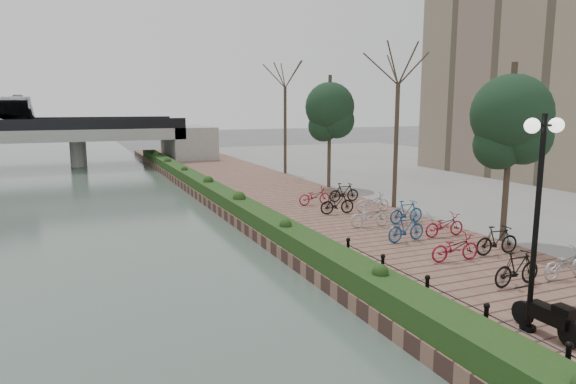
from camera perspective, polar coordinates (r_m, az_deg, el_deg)
promenade at (r=25.41m, az=2.27°, el=-2.30°), size 8.00×75.00×0.50m
inland_pavement at (r=35.25m, az=26.50°, el=0.04°), size 24.00×75.00×0.50m
hedge at (r=26.42m, az=-6.75°, el=-0.69°), size 1.10×56.00×0.60m
chain_fence at (r=11.61m, az=24.65°, el=-14.83°), size 0.10×14.10×0.70m
lamppost at (r=12.20m, az=26.22°, el=1.52°), size 1.02×0.32×4.82m
motorcycle at (r=12.79m, az=26.76°, el=-12.11°), size 0.49×1.51×0.94m
bicycle_parking at (r=20.04m, az=15.02°, el=-3.75°), size 2.40×17.32×1.00m
street_trees at (r=23.01m, az=16.65°, el=4.71°), size 3.20×37.12×6.80m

